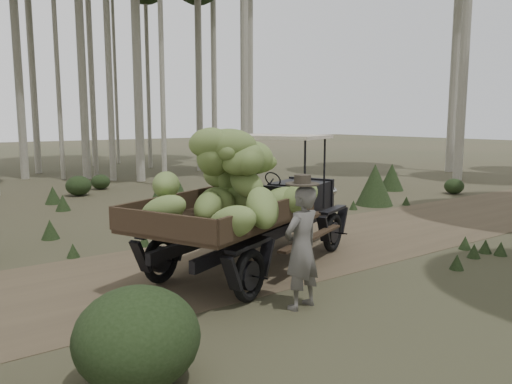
% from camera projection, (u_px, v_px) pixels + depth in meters
% --- Properties ---
extents(ground, '(120.00, 120.00, 0.00)m').
position_uv_depth(ground, '(325.00, 243.00, 11.56)').
color(ground, '#473D2B').
rests_on(ground, ground).
extents(dirt_track, '(70.00, 4.00, 0.01)m').
position_uv_depth(dirt_track, '(325.00, 243.00, 11.56)').
color(dirt_track, brown).
rests_on(dirt_track, ground).
extents(banana_truck, '(5.69, 3.99, 2.77)m').
position_uv_depth(banana_truck, '(244.00, 187.00, 9.08)').
color(banana_truck, black).
rests_on(banana_truck, ground).
extents(farmer, '(0.75, 0.57, 2.04)m').
position_uv_depth(farmer, '(302.00, 246.00, 7.45)').
color(farmer, '#595551').
rests_on(farmer, ground).
extents(undergrowth, '(21.71, 23.70, 1.37)m').
position_uv_depth(undergrowth, '(316.00, 233.00, 10.18)').
color(undergrowth, '#233319').
rests_on(undergrowth, ground).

